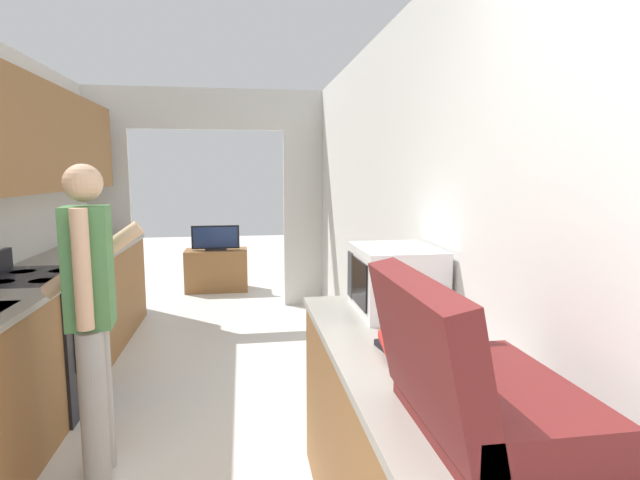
# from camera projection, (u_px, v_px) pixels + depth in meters

# --- Properties ---
(wall_right) EXTENTS (0.06, 7.68, 2.50)m
(wall_right) POSITION_uv_depth(u_px,v_px,m) (423.00, 233.00, 2.69)
(wall_right) COLOR silver
(wall_right) RESTS_ON ground_plane
(wall_far_with_doorway) EXTENTS (3.01, 0.06, 2.50)m
(wall_far_with_doorway) POSITION_uv_depth(u_px,v_px,m) (208.00, 184.00, 5.66)
(wall_far_with_doorway) COLOR silver
(wall_far_with_doorway) RESTS_ON ground_plane
(counter_left) EXTENTS (0.62, 4.22, 0.90)m
(counter_left) POSITION_uv_depth(u_px,v_px,m) (42.00, 337.00, 3.42)
(counter_left) COLOR brown
(counter_left) RESTS_ON ground_plane
(counter_right) EXTENTS (0.62, 1.83, 0.90)m
(counter_right) POSITION_uv_depth(u_px,v_px,m) (413.00, 466.00, 1.92)
(counter_right) COLOR brown
(counter_right) RESTS_ON ground_plane
(range_oven) EXTENTS (0.66, 0.75, 1.04)m
(range_oven) POSITION_uv_depth(u_px,v_px,m) (37.00, 341.00, 3.32)
(range_oven) COLOR black
(range_oven) RESTS_ON ground_plane
(person) EXTENTS (0.52, 0.40, 1.62)m
(person) POSITION_uv_depth(u_px,v_px,m) (91.00, 315.00, 2.50)
(person) COLOR #9E9E9E
(person) RESTS_ON ground_plane
(suitcase) EXTENTS (0.45, 0.59, 0.42)m
(suitcase) POSITION_uv_depth(u_px,v_px,m) (470.00, 387.00, 1.27)
(suitcase) COLOR #5B1919
(suitcase) RESTS_ON counter_right
(microwave) EXTENTS (0.38, 0.46, 0.32)m
(microwave) POSITION_uv_depth(u_px,v_px,m) (395.00, 280.00, 2.40)
(microwave) COLOR white
(microwave) RESTS_ON counter_right
(book_stack) EXTENTS (0.24, 0.30, 0.07)m
(book_stack) POSITION_uv_depth(u_px,v_px,m) (409.00, 343.00, 1.86)
(book_stack) COLOR black
(book_stack) RESTS_ON counter_right
(tv_cabinet) EXTENTS (0.81, 0.42, 0.55)m
(tv_cabinet) POSITION_uv_depth(u_px,v_px,m) (217.00, 270.00, 6.69)
(tv_cabinet) COLOR brown
(tv_cabinet) RESTS_ON ground_plane
(television) EXTENTS (0.62, 0.16, 0.33)m
(television) POSITION_uv_depth(u_px,v_px,m) (216.00, 238.00, 6.59)
(television) COLOR black
(television) RESTS_ON tv_cabinet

